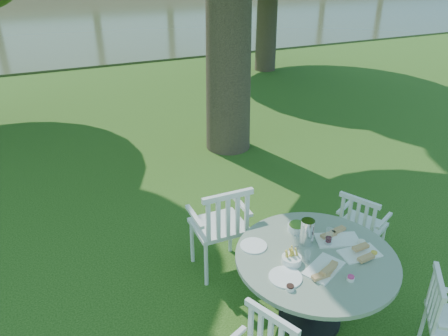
{
  "coord_description": "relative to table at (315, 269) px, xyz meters",
  "views": [
    {
      "loc": [
        -1.77,
        -3.78,
        3.05
      ],
      "look_at": [
        0.0,
        0.2,
        0.85
      ],
      "focal_mm": 35.0,
      "sensor_mm": 36.0,
      "label": 1
    }
  ],
  "objects": [
    {
      "name": "table",
      "position": [
        0.0,
        0.0,
        0.0
      ],
      "size": [
        1.37,
        1.37,
        0.73
      ],
      "color": "black",
      "rests_on": "ground"
    },
    {
      "name": "river",
      "position": [
        -0.14,
        24.4,
        -0.58
      ],
      "size": [
        100.0,
        28.0,
        0.12
      ],
      "primitive_type": "cube",
      "color": "#353C23",
      "rests_on": "ground"
    },
    {
      "name": "tableware",
      "position": [
        -0.01,
        0.1,
        0.19
      ],
      "size": [
        1.07,
        0.87,
        0.24
      ],
      "color": "white",
      "rests_on": "table"
    },
    {
      "name": "chair_nw",
      "position": [
        -0.46,
        0.92,
        0.01
      ],
      "size": [
        0.52,
        0.48,
        1.02
      ],
      "rotation": [
        0.0,
        0.0,
        -3.14
      ],
      "color": "silver",
      "rests_on": "ground"
    },
    {
      "name": "chair_ne",
      "position": [
        0.91,
        0.5,
        -0.09
      ],
      "size": [
        0.55,
        0.56,
        0.84
      ],
      "rotation": [
        0.0,
        0.0,
        -4.26
      ],
      "color": "silver",
      "rests_on": "ground"
    },
    {
      "name": "chair_se",
      "position": [
        0.67,
        -0.79,
        -0.09
      ],
      "size": [
        0.58,
        0.58,
        0.84
      ],
      "rotation": [
        0.0,
        0.0,
        0.88
      ],
      "color": "silver",
      "rests_on": "ground"
    },
    {
      "name": "ground",
      "position": [
        -0.14,
        1.4,
        -0.58
      ],
      "size": [
        140.0,
        140.0,
        0.0
      ],
      "primitive_type": "plane",
      "color": "#17390C",
      "rests_on": "ground"
    }
  ]
}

